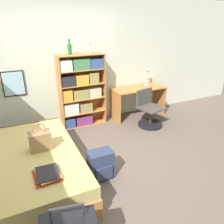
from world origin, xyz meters
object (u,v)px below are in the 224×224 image
desk_chair (149,115)px  bed (40,164)px  desk (138,96)px  bottle_green (70,49)px  bottle_brown (91,50)px  desk_lamp (148,73)px  handbag (40,140)px  book_stack_on_bed (48,174)px  backpack (101,165)px  bookcase (80,91)px

desk_chair → bed: bearing=-162.0°
bed → desk_chair: (2.41, 0.79, 0.01)m
desk → bottle_green: bearing=175.6°
bottle_brown → desk_chair: bearing=-31.5°
bottle_green → desk: size_ratio=0.23×
bottle_green → desk_lamp: bearing=-0.9°
desk → desk_lamp: 0.59m
handbag → book_stack_on_bed: size_ratio=1.10×
desk_lamp → desk_chair: 1.06m
bottle_green → desk: (1.53, -0.12, -1.13)m
desk_lamp → desk_chair: bearing=-118.7°
bottle_brown → bottle_green: bearing=177.7°
backpack → bottle_green: bearing=85.3°
bed → book_stack_on_bed: size_ratio=5.67×
bookcase → desk_chair: bookcase is taller
desk → desk_lamp: desk_lamp is taller
bottle_green → bed: bearing=-122.9°
desk_lamp → bed: bearing=-152.8°
book_stack_on_bed → desk_lamp: bearing=36.5°
bottle_brown → desk_chair: size_ratio=0.25×
desk_chair → backpack: bearing=-144.5°
bottle_brown → desk_lamp: (1.41, -0.01, -0.59)m
bed → bookcase: bookcase is taller
bed → desk: 2.82m
desk_chair → desk: bearing=84.7°
book_stack_on_bed → backpack: book_stack_on_bed is taller
desk → desk_chair: bearing=-95.3°
book_stack_on_bed → bottle_green: bearing=66.0°
bed → bookcase: size_ratio=1.36×
bed → handbag: (0.05, 0.03, 0.37)m
bottle_green → bottle_brown: bearing=-2.3°
desk_lamp → bottle_green: bearing=179.1°
desk_lamp → backpack: 2.78m
book_stack_on_bed → handbag: bearing=87.6°
book_stack_on_bed → bookcase: (1.07, 2.05, 0.30)m
desk → desk_lamp: bearing=16.4°
bed → bookcase: 1.90m
handbag → bookcase: 1.77m
bookcase → bottle_green: bottle_green is taller
book_stack_on_bed → desk: desk is taller
backpack → desk: bearing=45.5°
handbag → desk: 2.75m
bookcase → desk_chair: bearing=-26.6°
bookcase → bottle_green: bearing=177.9°
bookcase → bed: bearing=-127.1°
desk_lamp → backpack: (-1.97, -1.79, -0.79)m
bookcase → backpack: size_ratio=3.52×
book_stack_on_bed → backpack: (0.76, 0.23, -0.27)m
bookcase → desk_lamp: bearing=-0.8°
bed → bottle_green: bearing=57.1°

